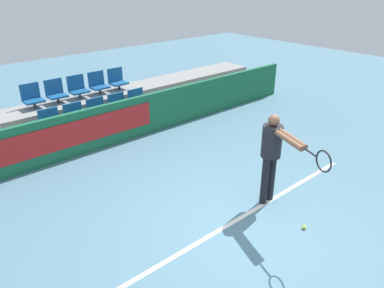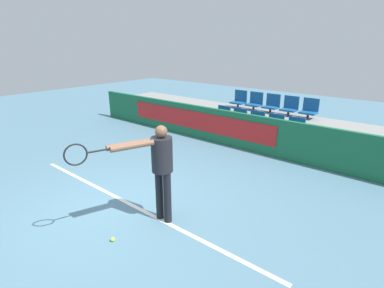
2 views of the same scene
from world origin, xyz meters
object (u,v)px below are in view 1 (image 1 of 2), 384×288
at_px(stadium_chair_9, 117,80).
at_px(stadium_chair_5, 32,97).
at_px(stadium_chair_0, 51,123).
at_px(stadium_chair_6, 56,92).
at_px(tennis_player, 273,150).
at_px(stadium_chair_3, 118,106).
at_px(stadium_chair_2, 98,111).
at_px(tennis_ball, 304,227).
at_px(stadium_chair_1, 75,117).
at_px(stadium_chair_7, 78,88).
at_px(stadium_chair_4, 138,101).
at_px(stadium_chair_8, 98,84).

bearing_deg(stadium_chair_9, stadium_chair_5, 180.00).
relative_size(stadium_chair_0, stadium_chair_6, 1.00).
distance_m(stadium_chair_0, tennis_player, 5.22).
xyz_separation_m(stadium_chair_3, stadium_chair_5, (-1.79, 1.00, 0.38)).
relative_size(stadium_chair_2, tennis_ball, 8.90).
distance_m(stadium_chair_3, tennis_player, 4.83).
bearing_deg(stadium_chair_2, stadium_chair_1, 180.00).
xyz_separation_m(stadium_chair_0, tennis_player, (1.99, -4.80, 0.42)).
distance_m(stadium_chair_6, stadium_chair_7, 0.60).
bearing_deg(stadium_chair_4, stadium_chair_2, 180.00).
distance_m(stadium_chair_0, stadium_chair_9, 2.62).
bearing_deg(stadium_chair_6, tennis_ball, -79.51).
bearing_deg(tennis_ball, stadium_chair_6, 100.49).
bearing_deg(stadium_chair_9, tennis_ball, -94.79).
height_order(stadium_chair_7, tennis_ball, stadium_chair_7).
height_order(stadium_chair_3, stadium_chair_8, stadium_chair_8).
distance_m(stadium_chair_0, stadium_chair_4, 2.39).
xyz_separation_m(stadium_chair_5, stadium_chair_7, (1.20, 0.00, 0.00)).
distance_m(stadium_chair_8, tennis_ball, 6.75).
height_order(stadium_chair_3, stadium_chair_4, same).
distance_m(stadium_chair_3, stadium_chair_8, 1.07).
relative_size(stadium_chair_8, tennis_player, 0.35).
relative_size(stadium_chair_0, stadium_chair_5, 1.00).
xyz_separation_m(stadium_chair_4, stadium_chair_9, (0.00, 1.00, 0.38)).
bearing_deg(stadium_chair_7, stadium_chair_4, -39.93).
distance_m(stadium_chair_0, stadium_chair_7, 1.61).
bearing_deg(tennis_ball, stadium_chair_4, 84.37).
xyz_separation_m(stadium_chair_7, stadium_chair_8, (0.60, 0.00, 0.00)).
bearing_deg(stadium_chair_4, stadium_chair_0, 180.00).
distance_m(stadium_chair_8, stadium_chair_9, 0.60).
distance_m(stadium_chair_2, stadium_chair_6, 1.23).
bearing_deg(stadium_chair_1, stadium_chair_4, 0.00).
xyz_separation_m(stadium_chair_3, stadium_chair_8, (0.00, 1.00, 0.38)).
relative_size(stadium_chair_3, tennis_player, 0.35).
bearing_deg(stadium_chair_2, tennis_player, -80.58).
bearing_deg(stadium_chair_1, stadium_chair_7, 59.15).
xyz_separation_m(stadium_chair_7, stadium_chair_9, (1.20, 0.00, 0.00)).
relative_size(tennis_player, tennis_ball, 25.59).
xyz_separation_m(stadium_chair_2, stadium_chair_6, (-0.60, 1.00, 0.38)).
relative_size(stadium_chair_5, stadium_chair_9, 1.00).
bearing_deg(stadium_chair_9, tennis_player, -93.94).
relative_size(stadium_chair_4, stadium_chair_8, 1.00).
relative_size(stadium_chair_3, tennis_ball, 8.90).
height_order(stadium_chair_2, stadium_chair_3, same).
xyz_separation_m(stadium_chair_1, tennis_player, (1.40, -4.80, 0.42)).
bearing_deg(stadium_chair_7, stadium_chair_8, 0.00).
xyz_separation_m(stadium_chair_1, stadium_chair_4, (1.79, 0.00, 0.00)).
relative_size(stadium_chair_5, stadium_chair_6, 1.00).
height_order(stadium_chair_4, stadium_chair_7, stadium_chair_7).
bearing_deg(stadium_chair_1, stadium_chair_3, 0.00).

